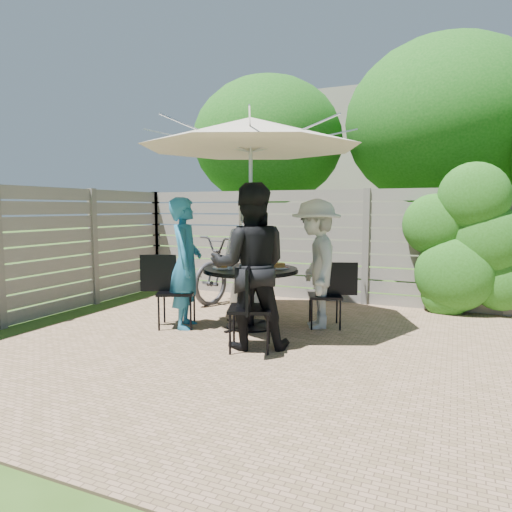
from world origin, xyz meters
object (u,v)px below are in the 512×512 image
at_px(chair_left, 176,306).
at_px(bicycle, 240,267).
at_px(chair_front, 250,326).
at_px(person_right, 316,264).
at_px(plate_extra, 265,269).
at_px(person_back, 251,255).
at_px(chair_right, 326,308).
at_px(chair_back, 251,293).
at_px(person_front, 250,267).
at_px(umbrella, 251,133).
at_px(plate_left, 223,266).
at_px(glass_back, 243,260).
at_px(glass_right, 271,262).
at_px(plate_front, 251,270).
at_px(plate_back, 251,263).
at_px(syrup_jug, 246,261).
at_px(person_left, 186,264).
at_px(coffee_cup, 259,261).
at_px(patio_table, 251,286).
at_px(plate_right, 279,266).
at_px(glass_left, 230,264).
at_px(glass_front, 259,265).

height_order(chair_left, bicycle, bicycle).
xyz_separation_m(chair_front, person_right, (0.37, 1.22, 0.55)).
bearing_deg(plate_extra, chair_front, -81.34).
xyz_separation_m(person_back, chair_right, (1.22, -0.37, -0.61)).
bearing_deg(chair_left, chair_back, 43.76).
height_order(chair_back, person_front, person_front).
bearing_deg(bicycle, chair_back, -38.41).
xyz_separation_m(umbrella, plate_left, (-0.33, -0.15, -1.66)).
xyz_separation_m(chair_back, plate_extra, (0.68, -1.08, 0.53)).
height_order(glass_back, glass_right, same).
bearing_deg(plate_extra, glass_back, 140.84).
bearing_deg(plate_extra, chair_left, -170.80).
xyz_separation_m(person_back, chair_left, (-0.55, -1.15, -0.58)).
bearing_deg(plate_front, plate_back, 113.86).
bearing_deg(syrup_jug, plate_front, -57.82).
relative_size(person_back, plate_back, 6.69).
xyz_separation_m(person_right, plate_back, (-0.90, -0.01, -0.03)).
bearing_deg(person_left, person_back, -45.00).
bearing_deg(plate_left, coffee_cup, 49.42).
bearing_deg(bicycle, chair_left, -73.44).
xyz_separation_m(umbrella, chair_right, (0.88, 0.39, -2.20)).
bearing_deg(plate_extra, syrup_jug, 148.30).
xyz_separation_m(umbrella, glass_right, (0.20, 0.20, -1.61)).
bearing_deg(person_front, syrup_jug, -86.10).
bearing_deg(glass_right, glass_back, -179.14).
bearing_deg(plate_front, person_right, 47.30).
bearing_deg(plate_front, person_front, -66.14).
bearing_deg(umbrella, person_right, 23.86).
xyz_separation_m(person_back, plate_left, (0.01, -0.90, -0.07)).
xyz_separation_m(umbrella, person_back, (-0.34, 0.76, -1.59)).
height_order(plate_left, syrup_jug, syrup_jug).
distance_m(person_back, chair_left, 1.40).
height_order(person_front, plate_left, person_front).
bearing_deg(syrup_jug, bicycle, 118.28).
height_order(patio_table, glass_back, glass_back).
xyz_separation_m(person_front, plate_right, (-0.01, 0.90, -0.10)).
bearing_deg(glass_back, plate_right, -5.32).
bearing_deg(glass_left, plate_extra, -0.08).
relative_size(chair_front, plate_front, 3.63).
relative_size(person_front, plate_extra, 7.55).
relative_size(person_left, plate_left, 6.45).
bearing_deg(glass_back, person_front, -60.65).
height_order(chair_back, glass_back, chair_back).
distance_m(person_front, glass_back, 1.10).
bearing_deg(glass_front, person_back, 119.35).
xyz_separation_m(person_front, glass_back, (-0.54, 0.95, -0.06)).
bearing_deg(person_back, plate_front, -90.00).
xyz_separation_m(person_front, glass_right, (-0.14, 0.96, -0.06)).
xyz_separation_m(plate_front, bicycle, (-1.08, 1.95, -0.25)).
bearing_deg(plate_back, plate_right, -21.14).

